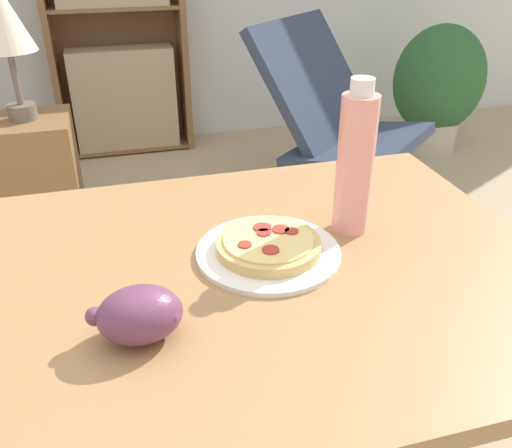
{
  "coord_description": "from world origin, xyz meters",
  "views": [
    {
      "loc": [
        -0.2,
        -0.88,
        1.27
      ],
      "look_at": [
        0.02,
        -0.08,
        0.8
      ],
      "focal_mm": 38.0,
      "sensor_mm": 36.0,
      "label": 1
    }
  ],
  "objects_px": {
    "side_table": "(38,185)",
    "table_lamp": "(4,24)",
    "pizza_on_plate": "(268,248)",
    "drink_bottle": "(355,163)",
    "lounge_chair_far": "(341,153)",
    "bookshelf": "(115,21)",
    "potted_plant_floor": "(438,86)",
    "grape_bunch": "(139,315)"
  },
  "relations": [
    {
      "from": "side_table",
      "to": "table_lamp",
      "type": "height_order",
      "value": "table_lamp"
    },
    {
      "from": "lounge_chair_far",
      "to": "table_lamp",
      "type": "relative_size",
      "value": 1.96
    },
    {
      "from": "bookshelf",
      "to": "table_lamp",
      "type": "relative_size",
      "value": 3.33
    },
    {
      "from": "pizza_on_plate",
      "to": "lounge_chair_far",
      "type": "distance_m",
      "value": 1.73
    },
    {
      "from": "pizza_on_plate",
      "to": "table_lamp",
      "type": "relative_size",
      "value": 0.52
    },
    {
      "from": "grape_bunch",
      "to": "lounge_chair_far",
      "type": "relative_size",
      "value": 0.14
    },
    {
      "from": "grape_bunch",
      "to": "table_lamp",
      "type": "bearing_deg",
      "value": 101.81
    },
    {
      "from": "pizza_on_plate",
      "to": "side_table",
      "type": "xyz_separation_m",
      "value": [
        -0.58,
        1.46,
        -0.47
      ]
    },
    {
      "from": "lounge_chair_far",
      "to": "potted_plant_floor",
      "type": "relative_size",
      "value": 1.31
    },
    {
      "from": "potted_plant_floor",
      "to": "lounge_chair_far",
      "type": "bearing_deg",
      "value": -146.77
    },
    {
      "from": "pizza_on_plate",
      "to": "side_table",
      "type": "bearing_deg",
      "value": 111.62
    },
    {
      "from": "lounge_chair_far",
      "to": "bookshelf",
      "type": "xyz_separation_m",
      "value": [
        -0.96,
        1.09,
        0.48
      ]
    },
    {
      "from": "side_table",
      "to": "drink_bottle",
      "type": "bearing_deg",
      "value": -61.76
    },
    {
      "from": "drink_bottle",
      "to": "potted_plant_floor",
      "type": "distance_m",
      "value": 2.52
    },
    {
      "from": "side_table",
      "to": "table_lamp",
      "type": "xyz_separation_m",
      "value": [
        0.0,
        0.0,
        0.65
      ]
    },
    {
      "from": "bookshelf",
      "to": "grape_bunch",
      "type": "bearing_deg",
      "value": -91.85
    },
    {
      "from": "grape_bunch",
      "to": "drink_bottle",
      "type": "distance_m",
      "value": 0.48
    },
    {
      "from": "drink_bottle",
      "to": "side_table",
      "type": "distance_m",
      "value": 1.71
    },
    {
      "from": "grape_bunch",
      "to": "potted_plant_floor",
      "type": "distance_m",
      "value": 2.93
    },
    {
      "from": "lounge_chair_far",
      "to": "side_table",
      "type": "height_order",
      "value": "lounge_chair_far"
    },
    {
      "from": "bookshelf",
      "to": "side_table",
      "type": "xyz_separation_m",
      "value": [
        -0.43,
        -1.09,
        -0.48
      ]
    },
    {
      "from": "bookshelf",
      "to": "table_lamp",
      "type": "distance_m",
      "value": 1.18
    },
    {
      "from": "drink_bottle",
      "to": "potted_plant_floor",
      "type": "relative_size",
      "value": 0.39
    },
    {
      "from": "lounge_chair_far",
      "to": "potted_plant_floor",
      "type": "height_order",
      "value": "lounge_chair_far"
    },
    {
      "from": "grape_bunch",
      "to": "bookshelf",
      "type": "bearing_deg",
      "value": 88.15
    },
    {
      "from": "side_table",
      "to": "potted_plant_floor",
      "type": "distance_m",
      "value": 2.32
    },
    {
      "from": "pizza_on_plate",
      "to": "drink_bottle",
      "type": "bearing_deg",
      "value": 15.38
    },
    {
      "from": "potted_plant_floor",
      "to": "pizza_on_plate",
      "type": "bearing_deg",
      "value": -129.37
    },
    {
      "from": "grape_bunch",
      "to": "side_table",
      "type": "relative_size",
      "value": 0.24
    },
    {
      "from": "drink_bottle",
      "to": "lounge_chair_far",
      "type": "distance_m",
      "value": 1.66
    },
    {
      "from": "grape_bunch",
      "to": "table_lamp",
      "type": "xyz_separation_m",
      "value": [
        -0.34,
        1.63,
        0.16
      ]
    },
    {
      "from": "bookshelf",
      "to": "potted_plant_floor",
      "type": "bearing_deg",
      "value": -16.23
    },
    {
      "from": "drink_bottle",
      "to": "table_lamp",
      "type": "height_order",
      "value": "table_lamp"
    },
    {
      "from": "lounge_chair_far",
      "to": "table_lamp",
      "type": "height_order",
      "value": "table_lamp"
    },
    {
      "from": "grape_bunch",
      "to": "lounge_chair_far",
      "type": "distance_m",
      "value": 2.0
    },
    {
      "from": "table_lamp",
      "to": "potted_plant_floor",
      "type": "bearing_deg",
      "value": 14.08
    },
    {
      "from": "side_table",
      "to": "potted_plant_floor",
      "type": "relative_size",
      "value": 0.76
    },
    {
      "from": "side_table",
      "to": "pizza_on_plate",
      "type": "bearing_deg",
      "value": -68.38
    },
    {
      "from": "bookshelf",
      "to": "table_lamp",
      "type": "xyz_separation_m",
      "value": [
        -0.43,
        -1.09,
        0.17
      ]
    },
    {
      "from": "lounge_chair_far",
      "to": "table_lamp",
      "type": "bearing_deg",
      "value": 139.94
    },
    {
      "from": "drink_bottle",
      "to": "lounge_chair_far",
      "type": "relative_size",
      "value": 0.3
    },
    {
      "from": "lounge_chair_far",
      "to": "drink_bottle",
      "type": "bearing_deg",
      "value": -153.86
    }
  ]
}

